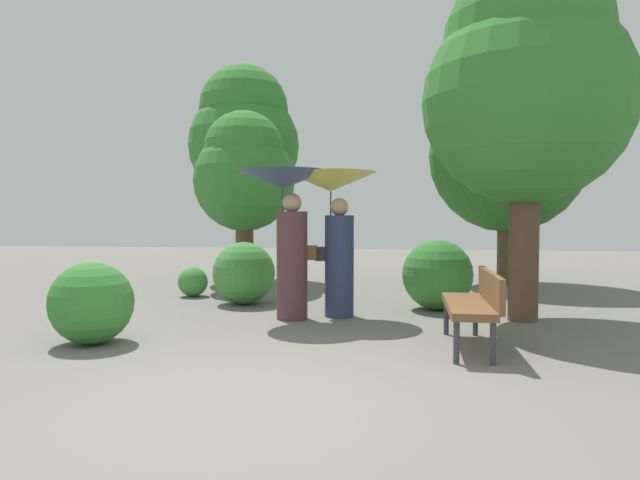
{
  "coord_description": "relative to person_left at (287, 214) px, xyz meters",
  "views": [
    {
      "loc": [
        1.29,
        -4.17,
        1.42
      ],
      "look_at": [
        0.0,
        3.77,
        1.08
      ],
      "focal_mm": 31.0,
      "sensor_mm": 36.0,
      "label": 1
    }
  ],
  "objects": [
    {
      "name": "ground_plane",
      "position": [
        0.38,
        -3.27,
        -1.45
      ],
      "size": [
        40.0,
        40.0,
        0.0
      ],
      "primitive_type": "plane",
      "color": "slate"
    },
    {
      "name": "person_left",
      "position": [
        0.0,
        0.0,
        0.0
      ],
      "size": [
        1.26,
        1.26,
        2.05
      ],
      "rotation": [
        0.0,
        0.0,
        1.67
      ],
      "color": "#563338",
      "rests_on": "ground"
    },
    {
      "name": "person_right",
      "position": [
        0.61,
        0.3,
        0.04
      ],
      "size": [
        1.29,
        1.29,
        2.04
      ],
      "rotation": [
        0.0,
        0.0,
        1.67
      ],
      "color": "navy",
      "rests_on": "ground"
    },
    {
      "name": "park_bench",
      "position": [
        2.38,
        -1.35,
        -0.94
      ],
      "size": [
        0.5,
        1.5,
        0.83
      ],
      "rotation": [
        0.0,
        0.0,
        -1.56
      ],
      "color": "#38383D",
      "rests_on": "ground"
    },
    {
      "name": "tree_near_left",
      "position": [
        -2.0,
        4.56,
        1.79
      ],
      "size": [
        2.47,
        2.47,
        4.8
      ],
      "color": "#4C3823",
      "rests_on": "ground"
    },
    {
      "name": "tree_near_right",
      "position": [
        3.65,
        4.45,
        1.47
      ],
      "size": [
        3.17,
        3.17,
        4.67
      ],
      "color": "brown",
      "rests_on": "ground"
    },
    {
      "name": "tree_mid_left",
      "position": [
        -1.55,
        3.1,
        0.85
      ],
      "size": [
        2.0,
        2.0,
        3.5
      ],
      "color": "brown",
      "rests_on": "ground"
    },
    {
      "name": "tree_mid_right",
      "position": [
        3.21,
        0.4,
        1.76
      ],
      "size": [
        2.76,
        2.76,
        4.86
      ],
      "color": "brown",
      "rests_on": "ground"
    },
    {
      "name": "bush_path_left",
      "position": [
        2.1,
        1.1,
        -0.92
      ],
      "size": [
        1.07,
        1.07,
        1.07
      ],
      "primitive_type": "sphere",
      "color": "#387F33",
      "rests_on": "ground"
    },
    {
      "name": "bush_path_right",
      "position": [
        -1.82,
        -1.82,
        -0.99
      ],
      "size": [
        0.92,
        0.92,
        0.92
      ],
      "primitive_type": "sphere",
      "color": "#387F33",
      "rests_on": "ground"
    },
    {
      "name": "bush_behind_bench",
      "position": [
        -0.97,
        1.16,
        -0.95
      ],
      "size": [
        1.01,
        1.01,
        1.01
      ],
      "primitive_type": "sphere",
      "color": "#428C3D",
      "rests_on": "ground"
    },
    {
      "name": "bush_far_side",
      "position": [
        -2.12,
        1.83,
        -1.19
      ],
      "size": [
        0.53,
        0.53,
        0.53
      ],
      "primitive_type": "sphere",
      "color": "#428C3D",
      "rests_on": "ground"
    }
  ]
}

